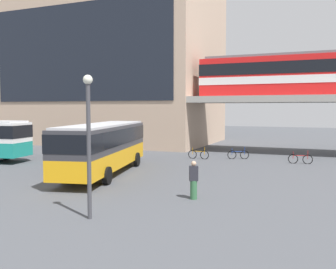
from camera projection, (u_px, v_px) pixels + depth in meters
name	position (u px, v px, depth m)	size (l,w,h in m)	color
ground_plane	(145.00, 161.00, 29.80)	(120.00, 120.00, 0.00)	#47494F
station_building	(116.00, 68.00, 46.76)	(24.07, 15.78, 18.28)	tan
elevated_platform	(325.00, 104.00, 33.66)	(33.03, 6.10, 5.32)	#9E9B93
bus_main	(104.00, 143.00, 23.82)	(4.92, 11.33, 3.22)	orange
bicycle_blue	(238.00, 155.00, 31.11)	(1.68, 0.74, 1.04)	black
bicycle_red	(300.00, 159.00, 28.47)	(1.78, 0.27, 1.04)	black
bicycle_orange	(198.00, 154.00, 31.19)	(1.79, 0.07, 1.04)	black
pedestrian_by_bike_rack	(194.00, 181.00, 17.36)	(0.47, 0.40, 1.79)	#33663F
lamp_post	(89.00, 133.00, 14.10)	(0.36, 0.36, 5.45)	#3F3F44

